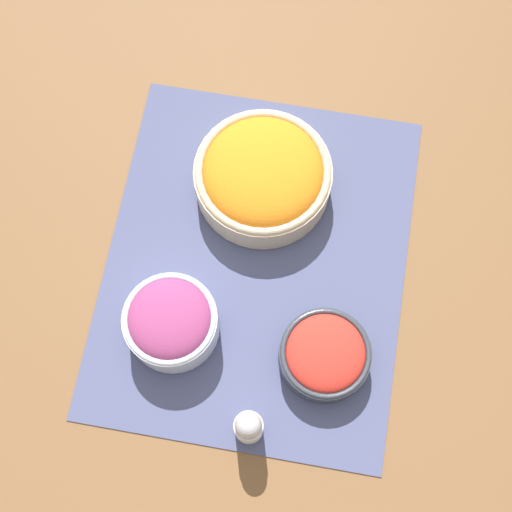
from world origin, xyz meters
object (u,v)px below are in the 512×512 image
Objects in this scene: carrot_bowl at (263,175)px; pepper_shaker at (249,427)px; onion_bowl at (171,322)px; tomato_bowl at (325,355)px.

pepper_shaker is at bearing -173.27° from carrot_bowl.
carrot_bowl is at bearing -20.09° from onion_bowl.
carrot_bowl is (0.24, 0.12, 0.01)m from tomato_bowl.
onion_bowl is (-0.23, 0.08, 0.00)m from carrot_bowl.
carrot_bowl is 0.35m from pepper_shaker.
carrot_bowl is 2.15× the size of pepper_shaker.
onion_bowl is at bearing 159.91° from carrot_bowl.
carrot_bowl reaches higher than tomato_bowl.
onion_bowl is 1.38× the size of pepper_shaker.
pepper_shaker is (-0.12, -0.13, 0.00)m from onion_bowl.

